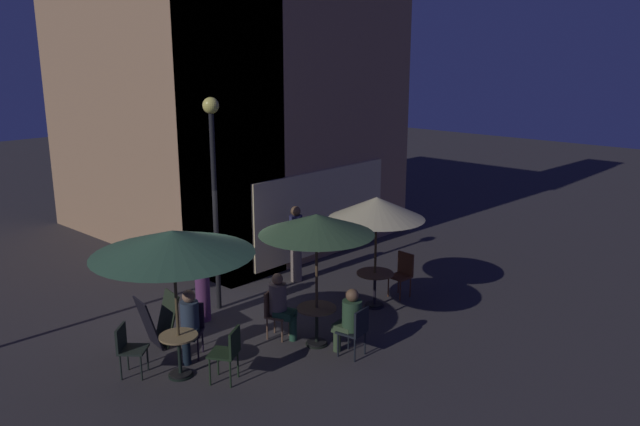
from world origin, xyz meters
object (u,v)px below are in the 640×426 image
object	(u,v)px
patio_umbrella_0	(173,243)
street_lamp_near_corner	(213,166)
patron_seated_1	(349,317)
patio_umbrella_1	(377,208)
patron_standing_4	(296,243)
cafe_chair_5	(274,310)
patron_seated_2	(281,302)
patron_standing_3	(202,277)
cafe_chair_2	(229,350)
patron_seated_0	(189,320)
cafe_chair_1	(128,345)
cafe_table_1	(375,281)
cafe_chair_4	(356,328)
cafe_chair_0	(192,325)
cafe_chair_3	(403,271)
cafe_table_0	(179,349)
patio_umbrella_2	(317,225)
menu_sandwich_board	(158,321)
cafe_table_2	(317,318)

from	to	relation	value
patio_umbrella_0	street_lamp_near_corner	bearing A→B (deg)	38.49
patio_umbrella_0	patron_seated_1	size ratio (longest dim) A/B	2.07
patio_umbrella_1	patron_standing_4	xyz separation A→B (m)	(-0.01, 2.27, -1.19)
street_lamp_near_corner	cafe_chair_5	xyz separation A→B (m)	(-0.17, -1.84, -2.45)
patron_seated_2	patron_standing_3	size ratio (longest dim) A/B	0.71
cafe_chair_2	patron_seated_0	bearing A→B (deg)	-33.57
patio_umbrella_1	cafe_chair_1	bearing A→B (deg)	166.57
patron_seated_2	patron_standing_3	bearing A→B (deg)	175.13
cafe_table_1	cafe_chair_4	world-z (taller)	cafe_chair_4
patio_umbrella_0	patron_standing_3	distance (m)	2.63
cafe_chair_0	street_lamp_near_corner	bearing A→B (deg)	179.66
cafe_chair_3	patron_seated_1	size ratio (longest dim) A/B	0.78
patron_standing_4	cafe_table_1	bearing A→B (deg)	177.79
cafe_table_0	cafe_chair_5	distance (m)	2.06
cafe_table_0	patron_seated_0	world-z (taller)	patron_seated_0
cafe_table_1	patron_standing_3	world-z (taller)	patron_standing_3
patio_umbrella_1	patron_seated_2	bearing A→B (deg)	171.41
street_lamp_near_corner	patio_umbrella_2	bearing A→B (deg)	-87.43
street_lamp_near_corner	patio_umbrella_0	distance (m)	2.93
patron_seated_1	patron_standing_3	world-z (taller)	patron_standing_3
menu_sandwich_board	patron_standing_4	distance (m)	4.11
patron_seated_1	street_lamp_near_corner	bearing A→B (deg)	-4.02
street_lamp_near_corner	patron_standing_3	size ratio (longest dim) A/B	2.45
patio_umbrella_2	patron_seated_2	xyz separation A→B (m)	(-0.24, 0.68, -1.54)
cafe_table_0	patio_umbrella_2	world-z (taller)	patio_umbrella_2
patio_umbrella_1	patron_seated_0	xyz separation A→B (m)	(-3.97, 0.95, -1.41)
patron_seated_1	cafe_table_2	bearing A→B (deg)	0.00
cafe_chair_2	cafe_chair_5	bearing A→B (deg)	-97.07
cafe_table_0	patron_seated_1	bearing A→B (deg)	-32.53
patio_umbrella_0	patron_standing_3	xyz separation A→B (m)	(1.64, 1.52, -1.39)
cafe_table_0	cafe_table_2	size ratio (longest dim) A/B	1.00
cafe_chair_0	cafe_chair_1	xyz separation A→B (m)	(-1.16, 0.15, -0.02)
cafe_table_0	cafe_table_2	xyz separation A→B (m)	(2.35, -0.87, 0.03)
patron_seated_0	menu_sandwich_board	bearing A→B (deg)	-121.74
menu_sandwich_board	patron_seated_1	distance (m)	3.45
patron_seated_0	cafe_table_0	bearing A→B (deg)	-0.00
cafe_table_2	cafe_chair_0	xyz separation A→B (m)	(-1.73, 1.37, 0.03)
cafe_chair_3	patron_seated_0	xyz separation A→B (m)	(-4.85, 1.03, 0.13)
cafe_table_2	cafe_chair_4	xyz separation A→B (m)	(0.11, -0.83, 0.02)
patio_umbrella_0	cafe_chair_2	size ratio (longest dim) A/B	2.78
cafe_chair_2	menu_sandwich_board	bearing A→B (deg)	-29.00
cafe_table_1	patio_umbrella_0	xyz separation A→B (m)	(-4.47, 0.55, 1.73)
cafe_table_2	cafe_chair_0	size ratio (longest dim) A/B	0.78
cafe_table_1	patio_umbrella_1	world-z (taller)	patio_umbrella_1
menu_sandwich_board	patio_umbrella_1	world-z (taller)	patio_umbrella_1
street_lamp_near_corner	cafe_table_2	xyz separation A→B (m)	(0.12, -2.64, -2.46)
patio_umbrella_2	patron_standing_3	bearing A→B (deg)	106.37
cafe_table_1	patio_umbrella_0	world-z (taller)	patio_umbrella_0
cafe_chair_0	patron_seated_1	xyz separation A→B (m)	(1.82, -2.05, 0.15)
patron_seated_0	patio_umbrella_0	bearing A→B (deg)	-0.00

